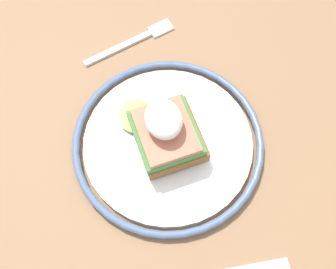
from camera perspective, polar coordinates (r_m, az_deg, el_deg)
ground_plane at (r=1.28m, az=0.10°, el=-13.33°), size 6.00×6.00×0.00m
dining_table at (r=0.68m, az=0.19°, el=-3.41°), size 1.03×0.89×0.72m
plate at (r=0.57m, az=-0.00°, el=-1.12°), size 0.26×0.26×0.02m
sandwich at (r=0.54m, az=-0.33°, el=0.42°), size 0.12×0.10×0.08m
fork at (r=0.66m, az=-4.66°, el=12.50°), size 0.04×0.15×0.00m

